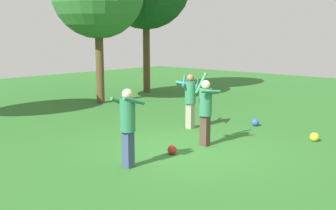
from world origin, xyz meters
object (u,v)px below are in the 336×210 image
object	(u,v)px
person_catcher	(128,121)
ball_yellow	(314,137)
ball_red	(172,150)
person_bystander	(190,96)
ball_blue	(255,122)
person_thrower	(205,107)
frisbee	(181,83)

from	to	relation	value
person_catcher	ball_yellow	xyz separation A→B (m)	(4.97, -2.12, -0.93)
person_catcher	ball_red	size ratio (longest dim) A/B	7.70
person_bystander	ball_blue	bearing A→B (deg)	107.41
person_catcher	person_thrower	bearing A→B (deg)	-5.31
person_catcher	ball_blue	bearing A→B (deg)	-0.95
person_catcher	ball_yellow	world-z (taller)	person_catcher
person_thrower	person_catcher	size ratio (longest dim) A/B	1.09
frisbee	ball_red	distance (m)	1.67
person_catcher	ball_red	xyz separation A→B (m)	(1.41, -0.04, -0.93)
person_catcher	person_bystander	xyz separation A→B (m)	(3.89, 1.42, -0.04)
person_catcher	frisbee	bearing A→B (deg)	0.00
ball_red	ball_yellow	bearing A→B (deg)	-30.30
ball_yellow	person_thrower	bearing A→B (deg)	140.66
ball_yellow	ball_blue	distance (m)	2.28
ball_yellow	ball_blue	size ratio (longest dim) A/B	1.02
ball_red	ball_blue	bearing A→B (deg)	1.62
frisbee	ball_yellow	distance (m)	4.12
person_thrower	frisbee	xyz separation A→B (m)	(-0.72, 0.22, 0.68)
person_thrower	person_bystander	bearing A→B (deg)	-113.04
person_catcher	frisbee	world-z (taller)	frisbee
ball_red	ball_blue	distance (m)	4.16
person_catcher	person_bystander	bearing A→B (deg)	18.30
ball_blue	person_bystander	bearing A→B (deg)	141.21
person_bystander	ball_yellow	xyz separation A→B (m)	(1.08, -3.54, -0.89)
person_thrower	ball_yellow	distance (m)	3.23
ball_blue	person_catcher	bearing A→B (deg)	-179.20
ball_red	ball_blue	xyz separation A→B (m)	(4.15, 0.12, 0.01)
person_bystander	ball_red	size ratio (longest dim) A/B	7.46
person_catcher	ball_red	distance (m)	1.69
person_thrower	ball_blue	distance (m)	3.13
person_catcher	ball_blue	world-z (taller)	person_catcher
person_catcher	ball_blue	distance (m)	5.64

